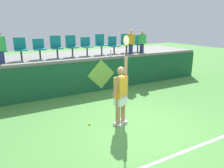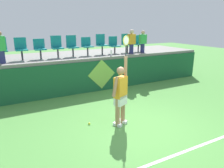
# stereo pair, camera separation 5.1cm
# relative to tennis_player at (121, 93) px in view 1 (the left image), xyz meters

# --- Properties ---
(ground_plane) EXTENTS (40.00, 40.00, 0.00)m
(ground_plane) POSITION_rel_tennis_player_xyz_m (0.35, -0.50, -0.95)
(ground_plane) COLOR #519342
(court_back_wall) EXTENTS (12.30, 0.20, 1.31)m
(court_back_wall) POSITION_rel_tennis_player_xyz_m (0.35, 3.27, -0.29)
(court_back_wall) COLOR #195633
(court_back_wall) RESTS_ON ground_plane
(spectator_platform) EXTENTS (12.30, 2.86, 0.12)m
(spectator_platform) POSITION_rel_tennis_player_xyz_m (0.35, 4.65, 0.42)
(spectator_platform) COLOR gray
(spectator_platform) RESTS_ON court_back_wall
(court_baseline_stripe) EXTENTS (11.07, 0.08, 0.01)m
(court_baseline_stripe) POSITION_rel_tennis_player_xyz_m (0.35, -1.89, -0.95)
(court_baseline_stripe) COLOR white
(court_baseline_stripe) RESTS_ON ground_plane
(tennis_player) EXTENTS (0.70, 0.39, 2.52)m
(tennis_player) POSITION_rel_tennis_player_xyz_m (0.00, 0.00, 0.00)
(tennis_player) COLOR white
(tennis_player) RESTS_ON ground_plane
(tennis_ball) EXTENTS (0.07, 0.07, 0.07)m
(tennis_ball) POSITION_rel_tennis_player_xyz_m (-0.81, 0.40, -0.92)
(tennis_ball) COLOR #D1E533
(tennis_ball) RESTS_ON ground_plane
(water_bottle) EXTENTS (0.06, 0.06, 0.26)m
(water_bottle) POSITION_rel_tennis_player_xyz_m (1.55, 3.46, 0.61)
(water_bottle) COLOR white
(water_bottle) RESTS_ON spectator_platform
(stadium_chair_0) EXTENTS (0.44, 0.42, 0.89)m
(stadium_chair_0) POSITION_rel_tennis_player_xyz_m (-2.74, 4.13, 0.98)
(stadium_chair_0) COLOR #38383D
(stadium_chair_0) RESTS_ON spectator_platform
(stadium_chair_1) EXTENTS (0.44, 0.42, 0.86)m
(stadium_chair_1) POSITION_rel_tennis_player_xyz_m (-2.04, 4.13, 0.96)
(stadium_chair_1) COLOR #38383D
(stadium_chair_1) RESTS_ON spectator_platform
(stadium_chair_2) EXTENTS (0.44, 0.42, 0.79)m
(stadium_chair_2) POSITION_rel_tennis_player_xyz_m (-1.34, 4.12, 0.93)
(stadium_chair_2) COLOR #38383D
(stadium_chair_2) RESTS_ON spectator_platform
(stadium_chair_3) EXTENTS (0.44, 0.42, 0.90)m
(stadium_chair_3) POSITION_rel_tennis_player_xyz_m (-0.65, 4.13, 0.97)
(stadium_chair_3) COLOR #38383D
(stadium_chair_3) RESTS_ON spectator_platform
(stadium_chair_4) EXTENTS (0.44, 0.42, 0.89)m
(stadium_chair_4) POSITION_rel_tennis_player_xyz_m (0.00, 4.13, 0.97)
(stadium_chair_4) COLOR #38383D
(stadium_chair_4) RESTS_ON spectator_platform
(stadium_chair_5) EXTENTS (0.44, 0.42, 0.80)m
(stadium_chair_5) POSITION_rel_tennis_player_xyz_m (0.68, 4.12, 0.93)
(stadium_chair_5) COLOR #38383D
(stadium_chair_5) RESTS_ON spectator_platform
(stadium_chair_6) EXTENTS (0.44, 0.42, 0.91)m
(stadium_chair_6) POSITION_rel_tennis_player_xyz_m (1.40, 4.13, 0.99)
(stadium_chair_6) COLOR #38383D
(stadium_chair_6) RESTS_ON spectator_platform
(stadium_chair_7) EXTENTS (0.44, 0.42, 0.79)m
(stadium_chair_7) POSITION_rel_tennis_player_xyz_m (2.06, 4.13, 0.91)
(stadium_chair_7) COLOR #38383D
(stadium_chair_7) RESTS_ON spectator_platform
(stadium_chair_8) EXTENTS (0.44, 0.42, 0.90)m
(stadium_chair_8) POSITION_rel_tennis_player_xyz_m (2.76, 4.13, 0.97)
(stadium_chair_8) COLOR #38383D
(stadium_chair_8) RESTS_ON spectator_platform
(stadium_chair_9) EXTENTS (0.44, 0.42, 0.81)m
(stadium_chair_9) POSITION_rel_tennis_player_xyz_m (3.41, 4.12, 0.93)
(stadium_chair_9) COLOR #38383D
(stadium_chair_9) RESTS_ON spectator_platform
(spectator_0) EXTENTS (0.34, 0.21, 1.11)m
(spectator_0) POSITION_rel_tennis_player_xyz_m (2.76, 3.70, 1.07)
(spectator_0) COLOR navy
(spectator_0) RESTS_ON spectator_platform
(spectator_1) EXTENTS (0.34, 0.20, 1.05)m
(spectator_1) POSITION_rel_tennis_player_xyz_m (3.41, 3.70, 1.03)
(spectator_1) COLOR navy
(spectator_1) RESTS_ON spectator_platform
(spectator_2) EXTENTS (0.34, 0.20, 1.14)m
(spectator_2) POSITION_rel_tennis_player_xyz_m (-2.74, 3.69, 1.08)
(spectator_2) COLOR navy
(spectator_2) RESTS_ON spectator_platform
(wall_signage_mount) EXTENTS (1.27, 0.01, 1.36)m
(wall_signage_mount) POSITION_rel_tennis_player_xyz_m (0.94, 3.17, -0.95)
(wall_signage_mount) COLOR #195633
(wall_signage_mount) RESTS_ON ground_plane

